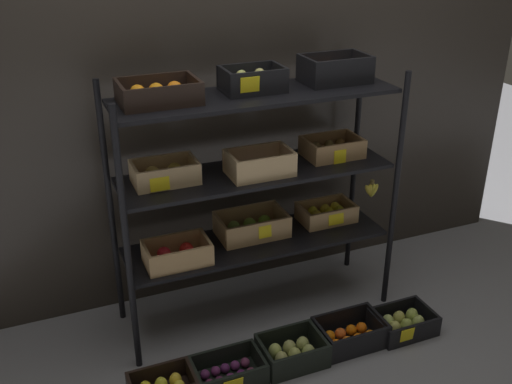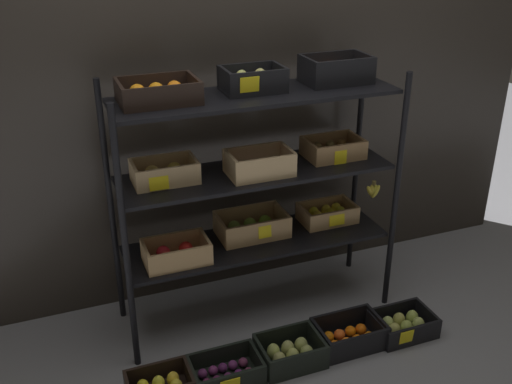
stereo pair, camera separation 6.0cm
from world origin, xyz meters
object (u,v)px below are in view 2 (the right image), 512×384
at_px(crate_ground_plum, 226,372).
at_px(crate_ground_pear, 290,353).
at_px(display_rack, 254,169).
at_px(crate_ground_rightmost_pear, 403,325).
at_px(crate_ground_tangerine, 349,336).

relative_size(crate_ground_plum, crate_ground_pear, 1.08).
bearing_deg(display_rack, crate_ground_pear, -89.47).
bearing_deg(display_rack, crate_ground_rightmost_pear, -37.04).
bearing_deg(crate_ground_pear, crate_ground_tangerine, 2.52).
height_order(crate_ground_plum, crate_ground_rightmost_pear, crate_ground_rightmost_pear).
bearing_deg(crate_ground_plum, crate_ground_rightmost_pear, -0.65).
height_order(crate_ground_pear, crate_ground_rightmost_pear, crate_ground_pear).
height_order(display_rack, crate_ground_pear, display_rack).
bearing_deg(crate_ground_tangerine, display_rack, 126.26).
xyz_separation_m(crate_ground_pear, crate_ground_tangerine, (0.35, 0.02, -0.01)).
relative_size(crate_ground_plum, crate_ground_tangerine, 0.98).
bearing_deg(crate_ground_plum, display_rack, 55.57).
distance_m(display_rack, crate_ground_tangerine, 1.02).
relative_size(crate_ground_pear, crate_ground_tangerine, 0.91).
bearing_deg(crate_ground_pear, crate_ground_rightmost_pear, -0.85).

